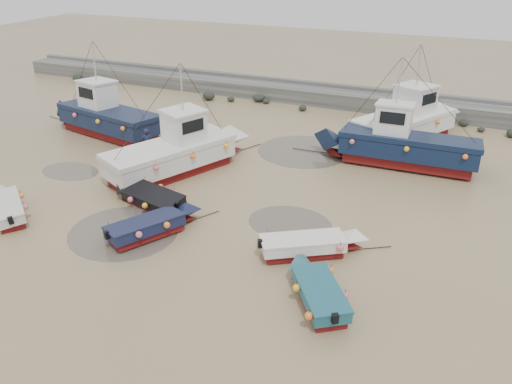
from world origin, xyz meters
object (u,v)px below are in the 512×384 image
dinghy_2 (317,288)px  cabin_boat_0 (102,115)px  cabin_boat_2 (398,144)px  cabin_boat_3 (410,121)px  dinghy_0 (8,204)px  cabin_boat_1 (179,150)px  person (149,158)px  dinghy_1 (153,224)px  dinghy_4 (150,195)px  dinghy_3 (311,243)px

dinghy_2 → cabin_boat_0: size_ratio=0.43×
cabin_boat_2 → cabin_boat_3: 4.59m
dinghy_0 → dinghy_2: 15.81m
cabin_boat_2 → cabin_boat_3: size_ratio=1.12×
dinghy_2 → cabin_boat_2: size_ratio=0.42×
cabin_boat_1 → cabin_boat_2: 12.85m
dinghy_2 → cabin_boat_0: cabin_boat_0 is taller
dinghy_2 → person: dinghy_2 is taller
dinghy_1 → dinghy_4: size_ratio=0.94×
dinghy_4 → cabin_boat_3: 18.27m
dinghy_4 → cabin_boat_3: (10.74, 14.76, 0.77)m
cabin_boat_2 → dinghy_0: bearing=128.5°
dinghy_4 → cabin_boat_2: cabin_boat_2 is taller
dinghy_0 → cabin_boat_0: bearing=52.6°
dinghy_2 → dinghy_4: 10.76m
cabin_boat_3 → dinghy_0: bearing=-102.4°
dinghy_1 → person: 9.30m
dinghy_0 → dinghy_2: size_ratio=1.05×
dinghy_1 → dinghy_0: bearing=-141.2°
person → dinghy_4: bearing=96.9°
cabin_boat_3 → dinghy_3: bearing=-66.9°
cabin_boat_2 → cabin_boat_3: bearing=-2.3°
cabin_boat_1 → cabin_boat_3: size_ratio=1.04×
dinghy_1 → cabin_boat_0: (-10.68, 10.09, 0.76)m
dinghy_1 → person: bearing=155.4°
cabin_boat_2 → cabin_boat_0: bearing=95.9°
cabin_boat_1 → person: size_ratio=5.39×
dinghy_4 → cabin_boat_2: bearing=-32.2°
dinghy_3 → cabin_boat_1: cabin_boat_1 is taller
dinghy_0 → cabin_boat_2: size_ratio=0.44×
dinghy_2 → cabin_boat_1: 13.50m
dinghy_3 → cabin_boat_0: (-17.78, 8.85, 0.77)m
dinghy_3 → person: bearing=-148.4°
cabin_boat_3 → cabin_boat_1: bearing=-107.6°
dinghy_4 → person: 6.31m
dinghy_4 → cabin_boat_2: size_ratio=0.50×
dinghy_1 → person: dinghy_1 is taller
cabin_boat_3 → person: bearing=-116.5°
dinghy_3 → cabin_boat_2: bearing=139.7°
dinghy_1 → dinghy_2: same height
dinghy_2 → dinghy_4: size_ratio=0.83×
dinghy_4 → cabin_boat_0: (-8.89, 7.69, 0.76)m
dinghy_1 → cabin_boat_0: bearing=166.7°
cabin_boat_1 → cabin_boat_3: bearing=67.7°
dinghy_4 → cabin_boat_3: size_ratio=0.57×
dinghy_0 → cabin_boat_0: (-3.08, 11.25, 0.76)m
cabin_boat_1 → cabin_boat_3: same height
dinghy_2 → cabin_boat_0: 22.22m
cabin_boat_0 → cabin_boat_2: same height
dinghy_3 → person: size_ratio=2.79×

